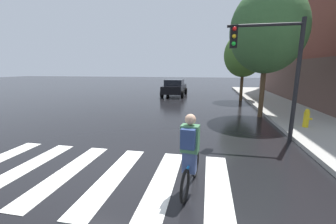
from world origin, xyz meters
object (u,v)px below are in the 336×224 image
(street_tree_mid, at_px, (244,55))
(fire_hydrant, at_px, (306,118))
(traffic_light_near, at_px, (273,60))
(sedan_mid, at_px, (175,87))
(street_tree_near, at_px, (268,31))
(cyclist, at_px, (190,153))

(street_tree_mid, bearing_deg, fire_hydrant, -80.10)
(traffic_light_near, bearing_deg, sedan_mid, 113.77)
(street_tree_near, bearing_deg, sedan_mid, 126.43)
(sedan_mid, relative_size, fire_hydrant, 5.78)
(traffic_light_near, distance_m, fire_hydrant, 3.44)
(fire_hydrant, distance_m, street_tree_near, 4.74)
(traffic_light_near, relative_size, street_tree_mid, 0.78)
(sedan_mid, xyz_separation_m, fire_hydrant, (7.29, -10.50, -0.27))
(fire_hydrant, bearing_deg, cyclist, -129.20)
(sedan_mid, height_order, street_tree_mid, street_tree_mid)
(street_tree_mid, bearing_deg, sedan_mid, 159.98)
(traffic_light_near, bearing_deg, fire_hydrant, 39.08)
(cyclist, bearing_deg, sedan_mid, 100.28)
(cyclist, bearing_deg, street_tree_mid, 77.94)
(sedan_mid, relative_size, street_tree_near, 0.69)
(sedan_mid, xyz_separation_m, traffic_light_near, (5.33, -12.10, 2.06))
(sedan_mid, xyz_separation_m, street_tree_mid, (5.83, -2.12, 2.83))
(cyclist, xyz_separation_m, street_tree_mid, (2.95, 13.78, 2.79))
(traffic_light_near, relative_size, fire_hydrant, 5.38)
(sedan_mid, bearing_deg, traffic_light_near, -66.23)
(sedan_mid, height_order, traffic_light_near, traffic_light_near)
(fire_hydrant, height_order, street_tree_near, street_tree_near)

